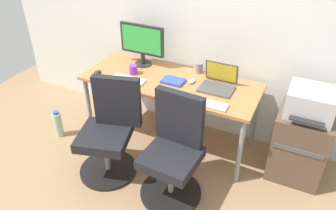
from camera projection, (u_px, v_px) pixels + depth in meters
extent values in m
plane|color=#9E7A56|center=(170.00, 139.00, 3.61)|extent=(5.28, 5.28, 0.00)
cube|color=silver|center=(189.00, 9.00, 3.21)|extent=(4.40, 0.04, 2.60)
cube|color=#B77542|center=(170.00, 82.00, 3.22)|extent=(1.71, 0.66, 0.03)
cylinder|color=gray|center=(89.00, 108.00, 3.50)|extent=(0.04, 0.04, 0.70)
cylinder|color=gray|center=(240.00, 152.00, 2.92)|extent=(0.04, 0.04, 0.70)
cylinder|color=gray|center=(118.00, 84.00, 3.93)|extent=(0.04, 0.04, 0.70)
cylinder|color=gray|center=(255.00, 118.00, 3.34)|extent=(0.04, 0.04, 0.70)
cylinder|color=black|center=(109.00, 169.00, 3.21)|extent=(0.54, 0.54, 0.03)
cylinder|color=gray|center=(107.00, 155.00, 3.11)|extent=(0.05, 0.05, 0.34)
cube|color=black|center=(104.00, 137.00, 2.99)|extent=(0.54, 0.54, 0.09)
cube|color=black|center=(117.00, 101.00, 2.95)|extent=(0.42, 0.18, 0.48)
cylinder|color=black|center=(171.00, 192.00, 2.97)|extent=(0.54, 0.54, 0.03)
cylinder|color=gray|center=(171.00, 177.00, 2.87)|extent=(0.05, 0.05, 0.34)
cube|color=black|center=(171.00, 158.00, 2.75)|extent=(0.47, 0.47, 0.09)
cube|color=black|center=(179.00, 118.00, 2.74)|extent=(0.42, 0.09, 0.48)
cube|color=brown|center=(299.00, 145.00, 3.02)|extent=(0.46, 0.44, 0.67)
cube|color=#4C4C4C|center=(298.00, 151.00, 2.80)|extent=(0.41, 0.01, 0.04)
cube|color=#B7B7B7|center=(311.00, 103.00, 2.77)|extent=(0.38, 0.34, 0.24)
cube|color=#262626|center=(306.00, 121.00, 2.65)|extent=(0.27, 0.06, 0.01)
cylinder|color=#A5D8B2|center=(58.00, 125.00, 3.60)|extent=(0.09, 0.09, 0.28)
cylinder|color=#2D59B2|center=(56.00, 113.00, 3.52)|extent=(0.06, 0.06, 0.03)
cylinder|color=#262626|center=(143.00, 64.00, 3.50)|extent=(0.18, 0.18, 0.01)
cylinder|color=#262626|center=(143.00, 59.00, 3.47)|extent=(0.04, 0.04, 0.11)
cube|color=#262626|center=(142.00, 39.00, 3.35)|extent=(0.48, 0.03, 0.31)
cube|color=green|center=(141.00, 40.00, 3.34)|extent=(0.43, 0.00, 0.26)
cube|color=#4C4C51|center=(216.00, 89.00, 3.06)|extent=(0.31, 0.22, 0.02)
cube|color=#4C4C51|center=(222.00, 72.00, 3.10)|extent=(0.31, 0.05, 0.21)
cube|color=yellow|center=(221.00, 72.00, 3.09)|extent=(0.28, 0.04, 0.18)
cube|color=silver|center=(128.00, 80.00, 3.21)|extent=(0.34, 0.12, 0.02)
cube|color=#B7B7B7|center=(208.00, 104.00, 2.85)|extent=(0.34, 0.12, 0.02)
ellipsoid|color=silver|center=(192.00, 81.00, 3.17)|extent=(0.06, 0.10, 0.03)
ellipsoid|color=#2D2D2D|center=(97.00, 72.00, 3.32)|extent=(0.06, 0.10, 0.03)
cylinder|color=purple|center=(133.00, 70.00, 3.31)|extent=(0.08, 0.08, 0.09)
cylinder|color=slate|center=(199.00, 68.00, 3.32)|extent=(0.07, 0.07, 0.10)
cube|color=blue|center=(173.00, 81.00, 3.18)|extent=(0.21, 0.15, 0.03)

